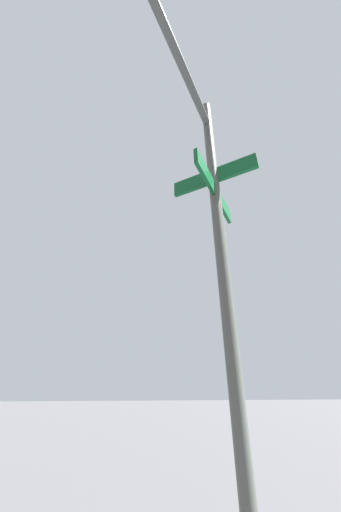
% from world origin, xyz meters
% --- Properties ---
extents(traffic_signal_near, '(2.14, 2.52, 5.01)m').
position_xyz_m(traffic_signal_near, '(-6.26, -6.05, 3.53)').
color(traffic_signal_near, '#474C47').
rests_on(traffic_signal_near, ground_plane).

